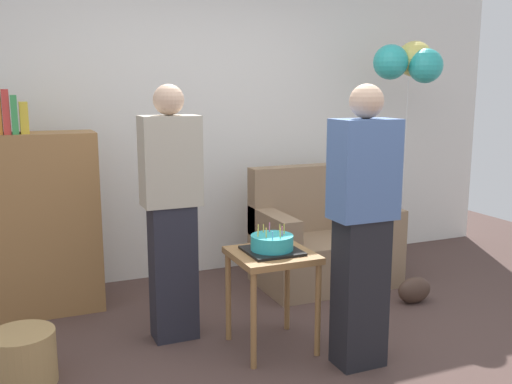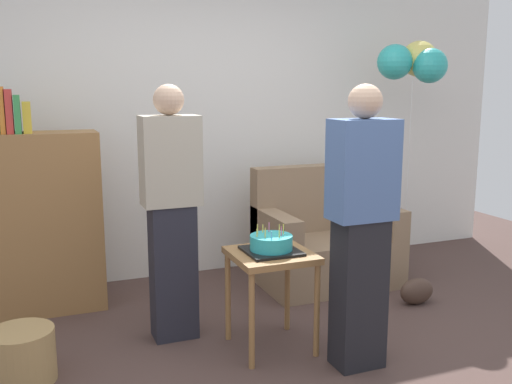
% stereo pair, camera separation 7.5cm
% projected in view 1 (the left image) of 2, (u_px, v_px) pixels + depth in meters
% --- Properties ---
extents(ground_plane, '(8.00, 8.00, 0.00)m').
position_uv_depth(ground_plane, '(312.00, 371.00, 3.28)').
color(ground_plane, '#4C3833').
extents(wall_back, '(6.00, 0.10, 2.70)m').
position_uv_depth(wall_back, '(201.00, 118.00, 4.89)').
color(wall_back, silver).
rests_on(wall_back, ground_plane).
extents(couch, '(1.10, 0.70, 0.96)m').
position_uv_depth(couch, '(322.00, 242.00, 4.74)').
color(couch, '#8C7054').
rests_on(couch, ground_plane).
extents(bookshelf, '(0.80, 0.36, 1.61)m').
position_uv_depth(bookshelf, '(39.00, 220.00, 4.04)').
color(bookshelf, olive).
rests_on(bookshelf, ground_plane).
extents(side_table, '(0.48, 0.48, 0.62)m').
position_uv_depth(side_table, '(272.00, 267.00, 3.49)').
color(side_table, olive).
rests_on(side_table, ground_plane).
extents(birthday_cake, '(0.32, 0.32, 0.17)m').
position_uv_depth(birthday_cake, '(272.00, 244.00, 3.46)').
color(birthday_cake, black).
rests_on(birthday_cake, side_table).
extents(person_blowing_candles, '(0.36, 0.22, 1.63)m').
position_uv_depth(person_blowing_candles, '(172.00, 213.00, 3.58)').
color(person_blowing_candles, '#23232D').
rests_on(person_blowing_candles, ground_plane).
extents(person_holding_cake, '(0.36, 0.22, 1.63)m').
position_uv_depth(person_holding_cake, '(362.00, 227.00, 3.22)').
color(person_holding_cake, black).
rests_on(person_holding_cake, ground_plane).
extents(wicker_basket, '(0.36, 0.36, 0.30)m').
position_uv_depth(wicker_basket, '(23.00, 358.00, 3.11)').
color(wicker_basket, '#A88451').
rests_on(wicker_basket, ground_plane).
extents(handbag, '(0.28, 0.14, 0.20)m').
position_uv_depth(handbag, '(414.00, 290.00, 4.30)').
color(handbag, '#473328').
rests_on(handbag, ground_plane).
extents(balloon_bunch, '(0.55, 0.43, 2.00)m').
position_uv_depth(balloon_bunch, '(410.00, 62.00, 4.87)').
color(balloon_bunch, silver).
rests_on(balloon_bunch, ground_plane).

